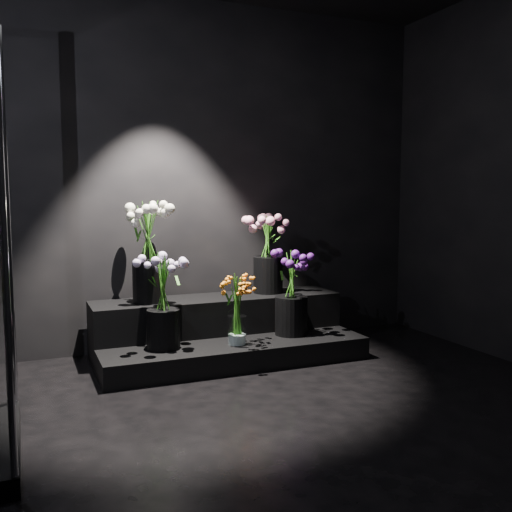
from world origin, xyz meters
TOP-DOWN VIEW (x-y plane):
  - floor at (0.00, 0.00)m, footprint 4.00×4.00m
  - wall_back at (0.00, 2.00)m, footprint 4.00×0.00m
  - display_riser at (0.07, 1.61)m, footprint 1.98×0.88m
  - bouquet_orange_bells at (0.06, 1.27)m, footprint 0.28×0.28m
  - bouquet_lilac at (-0.46, 1.37)m, footprint 0.46×0.46m
  - bouquet_purple at (0.56, 1.39)m, footprint 0.30×0.30m
  - bouquet_cream_roses at (-0.48, 1.72)m, footprint 0.41×0.41m
  - bouquet_pink_roses at (0.52, 1.76)m, footprint 0.52×0.52m

SIDE VIEW (x-z plane):
  - floor at x=0.00m, z-range 0.00..0.00m
  - display_riser at x=0.07m, z-range -0.04..0.40m
  - bouquet_orange_bells at x=0.06m, z-range 0.17..0.67m
  - bouquet_purple at x=0.56m, z-range 0.18..0.83m
  - bouquet_lilac at x=-0.46m, z-range 0.22..0.90m
  - bouquet_pink_roses at x=0.52m, z-range 0.50..1.14m
  - bouquet_cream_roses at x=-0.48m, z-range 0.49..1.25m
  - wall_back at x=0.00m, z-range -0.60..3.40m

